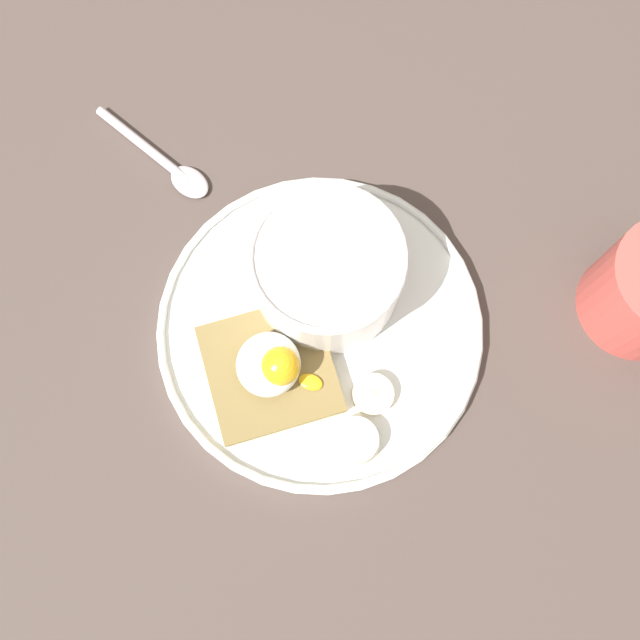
% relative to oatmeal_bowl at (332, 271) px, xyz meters
% --- Properties ---
extents(ground_plane, '(1.20, 1.20, 0.02)m').
position_rel_oatmeal_bowl_xyz_m(ground_plane, '(0.03, -0.00, -0.05)').
color(ground_plane, '#4E413B').
rests_on(ground_plane, ground).
extents(plate, '(0.25, 0.25, 0.02)m').
position_rel_oatmeal_bowl_xyz_m(plate, '(0.03, -0.00, -0.04)').
color(plate, white).
rests_on(plate, ground_plane).
extents(oatmeal_bowl, '(0.11, 0.11, 0.07)m').
position_rel_oatmeal_bowl_xyz_m(oatmeal_bowl, '(0.00, 0.00, 0.00)').
color(oatmeal_bowl, white).
rests_on(oatmeal_bowl, plate).
extents(toast_slice, '(0.12, 0.12, 0.01)m').
position_rel_oatmeal_bowl_xyz_m(toast_slice, '(0.07, -0.04, -0.03)').
color(toast_slice, olive).
rests_on(toast_slice, plate).
extents(poached_egg, '(0.05, 0.07, 0.04)m').
position_rel_oatmeal_bowl_xyz_m(poached_egg, '(0.08, -0.03, -0.00)').
color(poached_egg, white).
rests_on(poached_egg, toast_slice).
extents(banana_slice_front, '(0.04, 0.04, 0.01)m').
position_rel_oatmeal_bowl_xyz_m(banana_slice_front, '(0.08, 0.04, -0.03)').
color(banana_slice_front, '#FCE5BA').
rests_on(banana_slice_front, plate).
extents(banana_slice_left, '(0.03, 0.04, 0.02)m').
position_rel_oatmeal_bowl_xyz_m(banana_slice_left, '(0.12, 0.04, -0.03)').
color(banana_slice_left, '#F4E4BE').
rests_on(banana_slice_left, plate).
extents(spoon, '(0.08, 0.11, 0.01)m').
position_rel_oatmeal_bowl_xyz_m(spoon, '(-0.09, -0.15, -0.04)').
color(spoon, silver).
rests_on(spoon, ground_plane).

